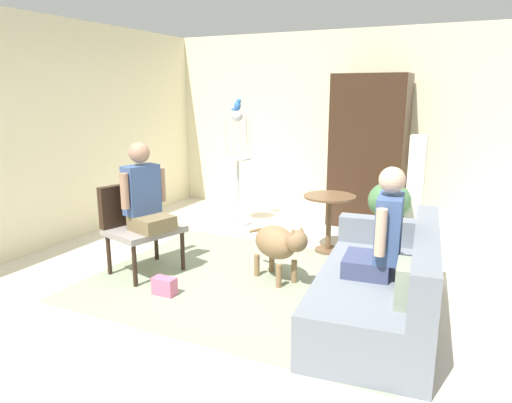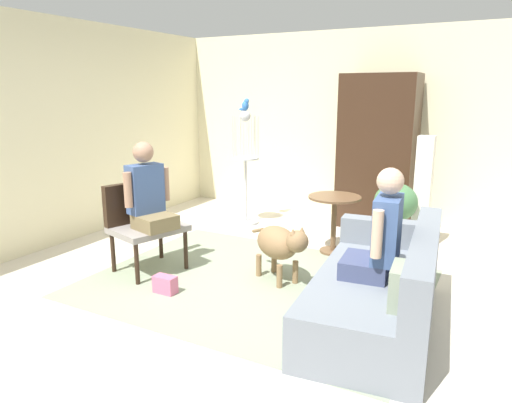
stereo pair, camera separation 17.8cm
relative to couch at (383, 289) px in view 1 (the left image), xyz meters
name	(u,v)px [view 1 (the left image)]	position (x,y,z in m)	size (l,w,h in m)	color
ground_plane	(250,286)	(-1.26, 0.16, -0.28)	(7.10, 7.10, 0.00)	beige
back_wall	(343,125)	(-1.26, 3.18, 1.04)	(5.91, 0.12, 2.65)	beige
left_wall	(57,133)	(-3.98, 0.46, 1.04)	(0.12, 6.52, 2.65)	beige
area_rug	(254,283)	(-1.26, 0.25, -0.28)	(3.10, 2.40, 0.01)	gray
couch	(383,289)	(0.00, 0.00, 0.00)	(1.05, 1.89, 0.79)	slate
armchair	(138,219)	(-2.48, 0.06, 0.26)	(0.73, 0.80, 0.90)	black
person_on_couch	(382,233)	(-0.03, -0.04, 0.47)	(0.45, 0.55, 0.86)	#3F486D
person_on_armchair	(144,194)	(-2.35, 0.02, 0.54)	(0.50, 0.49, 0.85)	olive
round_end_table	(329,212)	(-0.90, 1.45, 0.19)	(0.59, 0.59, 0.66)	brown
dog	(278,243)	(-1.08, 0.40, 0.10)	(0.76, 0.51, 0.61)	olive
bird_cage_stand	(238,171)	(-2.39, 2.05, 0.46)	(0.37, 0.37, 1.55)	silver
parrot	(238,105)	(-2.38, 2.05, 1.35)	(0.17, 0.10, 0.16)	blue
potted_plant	(389,206)	(-0.29, 1.76, 0.26)	(0.48, 0.48, 0.81)	#4C5156
column_lamp	(415,193)	(-0.05, 2.00, 0.37)	(0.20, 0.20, 1.33)	#4C4742
armoire_cabinet	(369,152)	(-0.78, 2.77, 0.73)	(0.97, 0.56, 2.03)	#382316
handbag	(164,286)	(-1.88, -0.34, -0.20)	(0.21, 0.12, 0.16)	#D8668C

